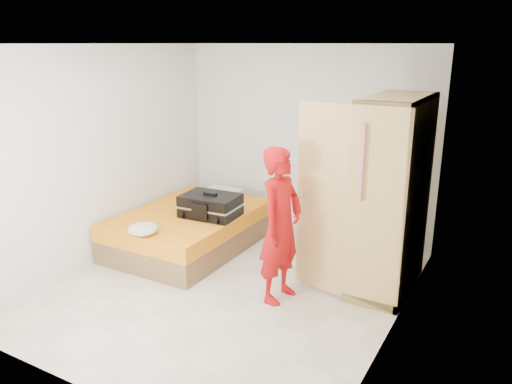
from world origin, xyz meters
The scene contains 7 objects.
room centered at (0.00, 0.00, 1.30)m, with size 4.00×4.02×2.60m.
bed centered at (-1.05, 0.70, 0.25)m, with size 1.42×2.02×0.50m.
wardrobe centered at (1.45, 0.86, 1.00)m, with size 1.17×1.20×2.10m.
person centered at (0.60, 0.07, 0.82)m, with size 0.60×0.39×1.63m, color #B7100B.
suitcase centered at (-0.71, 0.71, 0.64)m, with size 0.75×0.58×0.31m.
round_cushion centered at (-1.02, -0.20, 0.57)m, with size 0.35×0.35×0.13m, color silver.
pillow centered at (-1.05, 1.55, 0.55)m, with size 0.53×0.27×0.10m, color silver.
Camera 1 is at (2.72, -4.22, 2.61)m, focal length 35.00 mm.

